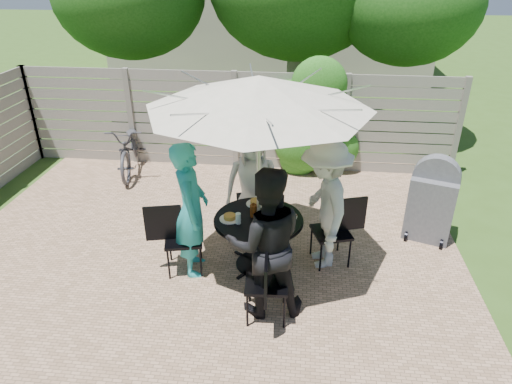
# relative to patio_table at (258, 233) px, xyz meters

# --- Properties ---
(patio_table) EXTENTS (1.31, 1.31, 0.73)m
(patio_table) POSITION_rel_patio_table_xyz_m (0.00, 0.00, 0.00)
(patio_table) COLOR black
(patio_table) RESTS_ON ground
(umbrella) EXTENTS (3.05, 3.05, 2.51)m
(umbrella) POSITION_rel_patio_table_xyz_m (-0.00, 0.00, 1.82)
(umbrella) COLOR silver
(umbrella) RESTS_ON ground
(chair_back) EXTENTS (0.54, 0.72, 0.95)m
(chair_back) POSITION_rel_patio_table_xyz_m (-0.19, 0.95, -0.22)
(chair_back) COLOR black
(chair_back) RESTS_ON ground
(person_back) EXTENTS (0.87, 0.66, 1.61)m
(person_back) POSITION_rel_patio_table_xyz_m (-0.16, 0.81, 0.30)
(person_back) COLOR silver
(person_back) RESTS_ON ground
(chair_left) EXTENTS (0.73, 0.56, 0.96)m
(chair_left) POSITION_rel_patio_table_xyz_m (-0.95, -0.19, -0.22)
(chair_left) COLOR black
(chair_left) RESTS_ON ground
(person_left) EXTENTS (0.54, 0.72, 1.77)m
(person_left) POSITION_rel_patio_table_xyz_m (-0.81, -0.16, 0.38)
(person_left) COLOR teal
(person_left) RESTS_ON ground
(chair_front) EXTENTS (0.49, 0.71, 0.97)m
(chair_front) POSITION_rel_patio_table_xyz_m (0.19, -0.95, -0.22)
(chair_front) COLOR black
(chair_front) RESTS_ON ground
(person_front) EXTENTS (0.99, 0.84, 1.79)m
(person_front) POSITION_rel_patio_table_xyz_m (0.16, -0.81, 0.39)
(person_front) COLOR black
(person_front) RESTS_ON ground
(chair_right) EXTENTS (0.72, 0.57, 0.94)m
(chair_right) POSITION_rel_patio_table_xyz_m (0.95, 0.19, -0.23)
(chair_right) COLOR black
(chair_right) RESTS_ON ground
(person_right) EXTENTS (0.86, 1.24, 1.75)m
(person_right) POSITION_rel_patio_table_xyz_m (0.81, 0.16, 0.37)
(person_right) COLOR silver
(person_right) RESTS_ON ground
(plate_back) EXTENTS (0.26, 0.26, 0.06)m
(plate_back) POSITION_rel_patio_table_xyz_m (-0.07, 0.35, 0.24)
(plate_back) COLOR white
(plate_back) RESTS_ON patio_table
(plate_left) EXTENTS (0.26, 0.26, 0.06)m
(plate_left) POSITION_rel_patio_table_xyz_m (-0.35, -0.07, 0.24)
(plate_left) COLOR white
(plate_left) RESTS_ON patio_table
(plate_front) EXTENTS (0.26, 0.26, 0.06)m
(plate_front) POSITION_rel_patio_table_xyz_m (0.07, -0.35, 0.24)
(plate_front) COLOR white
(plate_front) RESTS_ON patio_table
(plate_right) EXTENTS (0.26, 0.26, 0.06)m
(plate_right) POSITION_rel_patio_table_xyz_m (0.35, 0.07, 0.24)
(plate_right) COLOR white
(plate_right) RESTS_ON patio_table
(glass_left) EXTENTS (0.07, 0.07, 0.14)m
(glass_left) POSITION_rel_patio_table_xyz_m (-0.23, -0.15, 0.29)
(glass_left) COLOR silver
(glass_left) RESTS_ON patio_table
(glass_front) EXTENTS (0.07, 0.07, 0.14)m
(glass_front) POSITION_rel_patio_table_xyz_m (0.15, -0.23, 0.29)
(glass_front) COLOR silver
(glass_front) RESTS_ON patio_table
(glass_right) EXTENTS (0.07, 0.07, 0.14)m
(glass_right) POSITION_rel_patio_table_xyz_m (0.23, 0.15, 0.29)
(glass_right) COLOR silver
(glass_right) RESTS_ON patio_table
(syrup_jug) EXTENTS (0.09, 0.09, 0.16)m
(syrup_jug) POSITION_rel_patio_table_xyz_m (-0.07, 0.04, 0.30)
(syrup_jug) COLOR #59280C
(syrup_jug) RESTS_ON patio_table
(coffee_cup) EXTENTS (0.08, 0.08, 0.12)m
(coffee_cup) POSITION_rel_patio_table_xyz_m (0.05, 0.24, 0.28)
(coffee_cup) COLOR #C6B293
(coffee_cup) RESTS_ON patio_table
(bicycle) EXTENTS (0.95, 1.90, 0.95)m
(bicycle) POSITION_rel_patio_table_xyz_m (-2.68, 2.74, -0.03)
(bicycle) COLOR #333338
(bicycle) RESTS_ON ground
(bbq_grill) EXTENTS (0.74, 0.65, 1.27)m
(bbq_grill) POSITION_rel_patio_table_xyz_m (2.35, 0.97, 0.07)
(bbq_grill) COLOR slate
(bbq_grill) RESTS_ON ground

